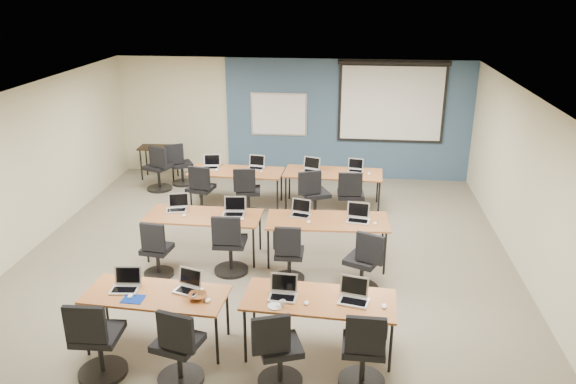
# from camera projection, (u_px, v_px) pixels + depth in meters

# --- Properties ---
(floor) EXTENTS (8.00, 9.00, 0.02)m
(floor) POSITION_uv_depth(u_px,v_px,m) (264.00, 264.00, 9.04)
(floor) COLOR #6B6354
(floor) RESTS_ON ground
(ceiling) EXTENTS (8.00, 9.00, 0.02)m
(ceiling) POSITION_uv_depth(u_px,v_px,m) (261.00, 98.00, 8.09)
(ceiling) COLOR white
(ceiling) RESTS_ON ground
(wall_back) EXTENTS (8.00, 0.04, 2.70)m
(wall_back) POSITION_uv_depth(u_px,v_px,m) (292.00, 118.00, 12.76)
(wall_back) COLOR beige
(wall_back) RESTS_ON ground
(wall_front) EXTENTS (8.00, 0.04, 2.70)m
(wall_front) POSITION_uv_depth(u_px,v_px,m) (177.00, 380.00, 4.38)
(wall_front) COLOR beige
(wall_front) RESTS_ON ground
(wall_left) EXTENTS (0.04, 9.00, 2.70)m
(wall_left) POSITION_uv_depth(u_px,v_px,m) (16.00, 176.00, 8.97)
(wall_left) COLOR beige
(wall_left) RESTS_ON ground
(wall_right) EXTENTS (0.04, 9.00, 2.70)m
(wall_right) POSITION_uv_depth(u_px,v_px,m) (534.00, 195.00, 8.17)
(wall_right) COLOR beige
(wall_right) RESTS_ON ground
(blue_accent_panel) EXTENTS (5.50, 0.04, 2.70)m
(blue_accent_panel) POSITION_uv_depth(u_px,v_px,m) (347.00, 120.00, 12.60)
(blue_accent_panel) COLOR #3D5977
(blue_accent_panel) RESTS_ON wall_back
(whiteboard) EXTENTS (1.28, 0.03, 0.98)m
(whiteboard) POSITION_uv_depth(u_px,v_px,m) (279.00, 115.00, 12.68)
(whiteboard) COLOR silver
(whiteboard) RESTS_ON wall_back
(projector_screen) EXTENTS (2.40, 0.10, 1.82)m
(projector_screen) POSITION_uv_depth(u_px,v_px,m) (392.00, 98.00, 12.26)
(projector_screen) COLOR black
(projector_screen) RESTS_ON wall_back
(training_table_front_left) EXTENTS (1.73, 0.72, 0.73)m
(training_table_front_left) POSITION_uv_depth(u_px,v_px,m) (156.00, 297.00, 6.81)
(training_table_front_left) COLOR #AA6F30
(training_table_front_left) RESTS_ON floor
(training_table_front_right) EXTENTS (1.81, 0.76, 0.73)m
(training_table_front_right) POSITION_uv_depth(u_px,v_px,m) (319.00, 302.00, 6.69)
(training_table_front_right) COLOR #A47637
(training_table_front_right) RESTS_ON floor
(training_table_mid_left) EXTENTS (1.85, 0.77, 0.73)m
(training_table_mid_left) POSITION_uv_depth(u_px,v_px,m) (204.00, 218.00, 9.08)
(training_table_mid_left) COLOR brown
(training_table_mid_left) RESTS_ON floor
(training_table_mid_right) EXTENTS (1.93, 0.80, 0.73)m
(training_table_mid_right) POSITION_uv_depth(u_px,v_px,m) (327.00, 222.00, 8.89)
(training_table_mid_right) COLOR brown
(training_table_mid_right) RESTS_ON floor
(training_table_back_left) EXTENTS (1.85, 0.77, 0.73)m
(training_table_back_left) POSITION_uv_depth(u_px,v_px,m) (236.00, 173.00, 11.21)
(training_table_back_left) COLOR olive
(training_table_back_left) RESTS_ON floor
(training_table_back_right) EXTENTS (1.93, 0.80, 0.73)m
(training_table_back_right) POSITION_uv_depth(u_px,v_px,m) (333.00, 174.00, 11.11)
(training_table_back_right) COLOR brown
(training_table_back_right) RESTS_ON floor
(laptop_0) EXTENTS (0.33, 0.28, 0.25)m
(laptop_0) POSITION_uv_depth(u_px,v_px,m) (126.00, 284.00, 6.88)
(laptop_0) COLOR silver
(laptop_0) RESTS_ON training_table_front_left
(mouse_0) EXTENTS (0.08, 0.11, 0.03)m
(mouse_0) POSITION_uv_depth(u_px,v_px,m) (130.00, 296.00, 6.71)
(mouse_0) COLOR white
(mouse_0) RESTS_ON training_table_front_left
(task_chair_0) EXTENTS (0.57, 0.57, 1.04)m
(task_chair_0) POSITION_uv_depth(u_px,v_px,m) (97.00, 345.00, 6.31)
(task_chair_0) COLOR black
(task_chair_0) RESTS_ON floor
(laptop_1) EXTENTS (0.32, 0.27, 0.24)m
(laptop_1) POSITION_uv_depth(u_px,v_px,m) (189.00, 285.00, 6.85)
(laptop_1) COLOR silver
(laptop_1) RESTS_ON training_table_front_left
(mouse_1) EXTENTS (0.09, 0.12, 0.04)m
(mouse_1) POSITION_uv_depth(u_px,v_px,m) (208.00, 300.00, 6.62)
(mouse_1) COLOR white
(mouse_1) RESTS_ON training_table_front_left
(task_chair_1) EXTENTS (0.54, 0.53, 1.01)m
(task_chair_1) POSITION_uv_depth(u_px,v_px,m) (178.00, 352.00, 6.21)
(task_chair_1) COLOR black
(task_chair_1) RESTS_ON floor
(laptop_2) EXTENTS (0.33, 0.28, 0.25)m
(laptop_2) POSITION_uv_depth(u_px,v_px,m) (283.00, 292.00, 6.71)
(laptop_2) COLOR #BABABF
(laptop_2) RESTS_ON training_table_front_right
(mouse_2) EXTENTS (0.08, 0.10, 0.03)m
(mouse_2) POSITION_uv_depth(u_px,v_px,m) (306.00, 303.00, 6.57)
(mouse_2) COLOR white
(mouse_2) RESTS_ON training_table_front_right
(task_chair_2) EXTENTS (0.54, 0.52, 1.00)m
(task_chair_2) POSITION_uv_depth(u_px,v_px,m) (278.00, 355.00, 6.17)
(task_chair_2) COLOR black
(task_chair_2) RESTS_ON floor
(laptop_3) EXTENTS (0.34, 0.29, 0.26)m
(laptop_3) POSITION_uv_depth(u_px,v_px,m) (354.00, 295.00, 6.63)
(laptop_3) COLOR #A2A1AF
(laptop_3) RESTS_ON training_table_front_right
(mouse_3) EXTENTS (0.08, 0.11, 0.04)m
(mouse_3) POSITION_uv_depth(u_px,v_px,m) (384.00, 306.00, 6.50)
(mouse_3) COLOR white
(mouse_3) RESTS_ON training_table_front_right
(task_chair_3) EXTENTS (0.53, 0.53, 1.01)m
(task_chair_3) POSITION_uv_depth(u_px,v_px,m) (363.00, 356.00, 6.16)
(task_chair_3) COLOR black
(task_chair_3) RESTS_ON floor
(laptop_4) EXTENTS (0.34, 0.29, 0.26)m
(laptop_4) POSITION_uv_depth(u_px,v_px,m) (177.00, 206.00, 9.26)
(laptop_4) COLOR #ADADAD
(laptop_4) RESTS_ON training_table_mid_left
(mouse_4) EXTENTS (0.07, 0.11, 0.04)m
(mouse_4) POSITION_uv_depth(u_px,v_px,m) (184.00, 215.00, 9.02)
(mouse_4) COLOR white
(mouse_4) RESTS_ON training_table_mid_left
(task_chair_4) EXTENTS (0.46, 0.46, 0.95)m
(task_chair_4) POSITION_uv_depth(u_px,v_px,m) (157.00, 254.00, 8.52)
(task_chair_4) COLOR black
(task_chair_4) RESTS_ON floor
(laptop_5) EXTENTS (0.36, 0.30, 0.27)m
(laptop_5) POSITION_uv_depth(u_px,v_px,m) (234.00, 210.00, 9.09)
(laptop_5) COLOR silver
(laptop_5) RESTS_ON training_table_mid_left
(mouse_5) EXTENTS (0.07, 0.10, 0.03)m
(mouse_5) POSITION_uv_depth(u_px,v_px,m) (242.00, 219.00, 8.90)
(mouse_5) COLOR white
(mouse_5) RESTS_ON training_table_mid_left
(task_chair_5) EXTENTS (0.54, 0.54, 1.02)m
(task_chair_5) POSITION_uv_depth(u_px,v_px,m) (230.00, 249.00, 8.61)
(task_chair_5) COLOR black
(task_chair_5) RESTS_ON floor
(laptop_6) EXTENTS (0.32, 0.27, 0.24)m
(laptop_6) POSITION_uv_depth(u_px,v_px,m) (301.00, 211.00, 9.05)
(laptop_6) COLOR #B7B7C4
(laptop_6) RESTS_ON training_table_mid_right
(mouse_6) EXTENTS (0.08, 0.11, 0.04)m
(mouse_6) POSITION_uv_depth(u_px,v_px,m) (309.00, 222.00, 8.78)
(mouse_6) COLOR white
(mouse_6) RESTS_ON training_table_mid_right
(task_chair_6) EXTENTS (0.47, 0.47, 0.96)m
(task_chair_6) POSITION_uv_depth(u_px,v_px,m) (289.00, 258.00, 8.37)
(task_chair_6) COLOR black
(task_chair_6) RESTS_ON floor
(laptop_7) EXTENTS (0.35, 0.30, 0.27)m
(laptop_7) POSITION_uv_depth(u_px,v_px,m) (358.00, 216.00, 8.85)
(laptop_7) COLOR #A9A9B5
(laptop_7) RESTS_ON training_table_mid_right
(mouse_7) EXTENTS (0.09, 0.11, 0.04)m
(mouse_7) POSITION_uv_depth(u_px,v_px,m) (375.00, 223.00, 8.73)
(mouse_7) COLOR white
(mouse_7) RESTS_ON training_table_mid_right
(task_chair_7) EXTENTS (0.54, 0.51, 0.99)m
(task_chair_7) POSITION_uv_depth(u_px,v_px,m) (364.00, 267.00, 8.11)
(task_chair_7) COLOR black
(task_chair_7) RESTS_ON floor
(laptop_8) EXTENTS (0.34, 0.29, 0.25)m
(laptop_8) POSITION_uv_depth(u_px,v_px,m) (211.00, 165.00, 11.36)
(laptop_8) COLOR silver
(laptop_8) RESTS_ON training_table_back_left
(mouse_8) EXTENTS (0.07, 0.11, 0.04)m
(mouse_8) POSITION_uv_depth(u_px,v_px,m) (217.00, 170.00, 11.20)
(mouse_8) COLOR white
(mouse_8) RESTS_ON training_table_back_left
(task_chair_8) EXTENTS (0.53, 0.53, 1.01)m
(task_chair_8) POSITION_uv_depth(u_px,v_px,m) (201.00, 193.00, 10.88)
(task_chair_8) COLOR black
(task_chair_8) RESTS_ON floor
(laptop_9) EXTENTS (0.32, 0.28, 0.25)m
(laptop_9) POSITION_uv_depth(u_px,v_px,m) (256.00, 165.00, 11.34)
(laptop_9) COLOR #A5A6B3
(laptop_9) RESTS_ON training_table_back_left
(mouse_9) EXTENTS (0.06, 0.09, 0.03)m
(mouse_9) POSITION_uv_depth(u_px,v_px,m) (262.00, 171.00, 11.13)
(mouse_9) COLOR white
(mouse_9) RESTS_ON training_table_back_left
(task_chair_9) EXTENTS (0.51, 0.51, 0.99)m
(task_chair_9) POSITION_uv_depth(u_px,v_px,m) (247.00, 196.00, 10.78)
(task_chair_9) COLOR black
(task_chair_9) RESTS_ON floor
(laptop_10) EXTENTS (0.35, 0.29, 0.26)m
(laptop_10) POSITION_uv_depth(u_px,v_px,m) (312.00, 168.00, 11.16)
(laptop_10) COLOR #AFAFAF
(laptop_10) RESTS_ON training_table_back_right
(mouse_10) EXTENTS (0.08, 0.11, 0.03)m
(mouse_10) POSITION_uv_depth(u_px,v_px,m) (321.00, 172.00, 11.10)
(mouse_10) COLOR white
(mouse_10) RESTS_ON training_table_back_right
(task_chair_10) EXTENTS (0.58, 0.54, 1.02)m
(task_chair_10) POSITION_uv_depth(u_px,v_px,m) (314.00, 199.00, 10.57)
(task_chair_10) COLOR black
(task_chair_10) RESTS_ON floor
(laptop_11) EXTENTS (0.30, 0.26, 0.23)m
(laptop_11) POSITION_uv_depth(u_px,v_px,m) (356.00, 168.00, 11.17)
(laptop_11) COLOR silver
(laptop_11) RESTS_ON training_table_back_right
(mouse_11) EXTENTS (0.10, 0.12, 0.04)m
(mouse_11) POSITION_uv_depth(u_px,v_px,m) (369.00, 174.00, 10.97)
(mouse_11) COLOR white
(mouse_11) RESTS_ON training_table_back_right
(task_chair_11) EXTENTS (0.54, 0.54, 1.02)m
(task_chair_11) POSITION_uv_depth(u_px,v_px,m) (350.00, 200.00, 10.52)
(task_chair_11) COLOR black
(task_chair_11) RESTS_ON floor
(blue_mousepad) EXTENTS (0.26, 0.22, 0.01)m
(blue_mousepad) POSITION_uv_depth(u_px,v_px,m) (133.00, 299.00, 6.66)
(blue_mousepad) COLOR navy
(blue_mousepad) RESTS_ON training_table_front_left
(snack_bowl) EXTENTS (0.23, 0.23, 0.05)m
(snack_bowl) POSITION_uv_depth(u_px,v_px,m) (197.00, 296.00, 6.68)
(snack_bowl) COLOR brown
(snack_bowl) RESTS_ON training_table_front_left
(snack_plate) EXTENTS (0.21, 0.21, 0.01)m
(snack_plate) POSITION_uv_depth(u_px,v_px,m) (275.00, 306.00, 6.51)
(snack_plate) COLOR white
(snack_plate) RESTS_ON training_table_front_right
(coffee_cup) EXTENTS (0.07, 0.07, 0.05)m
(coffee_cup) POSITION_uv_depth(u_px,v_px,m) (283.00, 304.00, 6.50)
(coffee_cup) COLOR silver
(coffee_cup) RESTS_ON snack_plate
(utility_table) EXTENTS (0.85, 0.47, 0.75)m
(utility_table) POSITION_uv_depth(u_px,v_px,m) (158.00, 151.00, 12.77)
(utility_table) COLOR black
(utility_table) RESTS_ON floor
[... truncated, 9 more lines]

